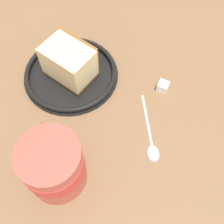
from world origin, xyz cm
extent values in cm
cube|color=brown|center=(0.00, 0.00, -1.97)|extent=(114.62, 114.62, 3.93)
cylinder|color=black|center=(-2.40, 0.01, 0.32)|extent=(18.54, 18.54, 0.63)
torus|color=black|center=(-2.40, 0.01, 1.08)|extent=(17.95, 17.95, 0.90)
cube|color=brown|center=(-2.40, 0.01, 0.93)|extent=(7.10, 9.58, 0.60)
cube|color=beige|center=(-2.40, 0.01, 4.28)|extent=(7.10, 9.58, 6.11)
cube|color=brown|center=(-5.83, 0.33, 4.28)|extent=(1.44, 9.05, 6.11)
cylinder|color=#BF4C3F|center=(15.21, 10.24, 5.10)|extent=(9.09, 9.09, 10.19)
cylinder|color=red|center=(15.21, 10.24, 6.14)|extent=(9.27, 9.27, 3.14)
cylinder|color=#47230F|center=(15.21, 10.24, 8.69)|extent=(8.00, 8.00, 0.40)
torus|color=#BF4C3F|center=(12.33, 6.72, 5.10)|extent=(4.16, 4.79, 5.42)
ellipsoid|color=silver|center=(3.63, 21.42, 0.40)|extent=(3.60, 3.42, 0.80)
cylinder|color=silver|center=(-1.57, 17.39, 0.25)|extent=(8.33, 6.62, 0.50)
cube|color=white|center=(-8.91, 16.79, 0.96)|extent=(2.07, 2.07, 1.91)
camera|label=1|loc=(22.36, 24.74, 45.29)|focal=45.52mm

